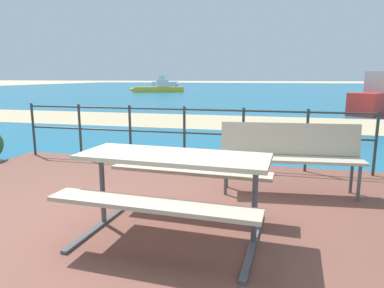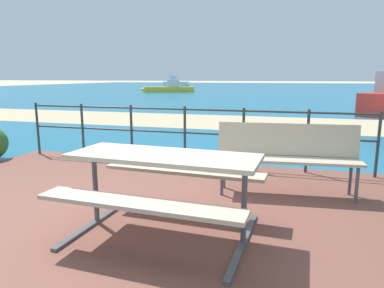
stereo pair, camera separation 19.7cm
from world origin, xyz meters
The scene contains 10 objects.
ground_plane centered at (0.00, 0.00, 0.00)m, with size 240.00×240.00×0.00m, color beige.
patio_paving centered at (0.00, 0.00, 0.03)m, with size 6.40×5.20×0.06m, color brown.
sea_water centered at (0.00, 40.00, 0.01)m, with size 90.00×90.00×0.01m, color #196B8E.
beach_strip centered at (0.00, 8.57, 0.01)m, with size 54.00×3.85×0.01m, color tan.
picnic_table centered at (0.60, -0.24, 0.65)m, with size 1.81×1.40×0.77m.
park_bench centered at (1.68, 1.29, 0.60)m, with size 1.78×0.58×0.89m.
railing_fence centered at (0.00, 2.37, 0.67)m, with size 5.94×0.04×0.98m.
boat_near centered at (-10.15, 30.07, 0.36)m, with size 5.34×2.76×1.22m.
boat_mid centered at (-14.16, 44.51, 0.54)m, with size 3.99×1.66×1.66m.
boat_far centered at (5.63, 12.72, 0.56)m, with size 3.10×3.81×1.72m.
Camera 1 is at (1.50, -3.20, 1.53)m, focal length 32.51 mm.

